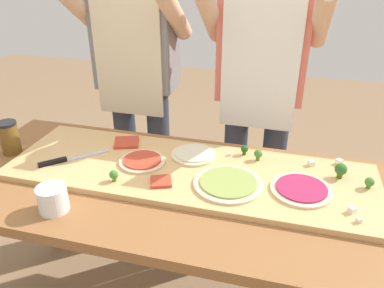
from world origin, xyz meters
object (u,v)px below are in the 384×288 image
(broccoli_floret_back_left, at_px, (114,175))
(cook_left, at_px, (137,69))
(cheese_crumble_a, at_px, (359,220))
(chefs_knife, at_px, (64,160))
(pizza_slice_near_left, at_px, (127,142))
(broccoli_floret_back_right, at_px, (244,149))
(pizza_slice_far_right, at_px, (161,181))
(flour_cup, at_px, (53,200))
(broccoli_floret_center_right, at_px, (341,170))
(cheese_crumble_c, at_px, (311,163))
(pizza_whole_cheese_artichoke, at_px, (194,154))
(sauce_jar, at_px, (9,138))
(cheese_crumble_e, at_px, (339,162))
(cheese_crumble_b, at_px, (230,154))
(pizza_whole_beet_magenta, at_px, (301,189))
(cheese_crumble_d, at_px, (352,210))
(prep_table, at_px, (173,205))
(broccoli_floret_front_right, at_px, (369,182))
(broccoli_floret_front_left, at_px, (258,154))
(pizza_whole_pesto_green, at_px, (228,183))
(pizza_whole_tomato_red, at_px, (142,161))
(cook_right, at_px, (261,79))

(broccoli_floret_back_left, bearing_deg, cook_left, 104.94)
(cheese_crumble_a, bearing_deg, chefs_knife, 174.88)
(pizza_slice_near_left, distance_m, broccoli_floret_back_right, 0.51)
(pizza_slice_far_right, distance_m, flour_cup, 0.37)
(broccoli_floret_center_right, xyz_separation_m, cheese_crumble_c, (-0.10, 0.06, -0.02))
(pizza_whole_cheese_artichoke, relative_size, sauce_jar, 1.30)
(cheese_crumble_e, bearing_deg, cheese_crumble_b, -173.97)
(chefs_knife, xyz_separation_m, pizza_whole_beet_magenta, (0.92, 0.03, 0.00))
(pizza_slice_near_left, bearing_deg, flour_cup, -96.75)
(broccoli_floret_center_right, bearing_deg, cheese_crumble_b, 172.07)
(broccoli_floret_back_left, distance_m, broccoli_floret_back_right, 0.54)
(cheese_crumble_d, bearing_deg, broccoli_floret_back_left, -177.96)
(cheese_crumble_c, height_order, cheese_crumble_e, same)
(prep_table, height_order, broccoli_floret_front_right, broccoli_floret_front_right)
(broccoli_floret_back_left, relative_size, sauce_jar, 0.32)
(broccoli_floret_center_right, bearing_deg, pizza_whole_beet_magenta, -137.02)
(prep_table, bearing_deg, broccoli_floret_back_right, 47.15)
(flour_cup, height_order, cook_left, cook_left)
(broccoli_floret_front_left, distance_m, sauce_jar, 1.04)
(pizza_whole_pesto_green, xyz_separation_m, cheese_crumble_b, (-0.03, 0.21, -0.00))
(sauce_jar, bearing_deg, pizza_whole_tomato_red, 2.89)
(broccoli_floret_center_right, relative_size, cook_right, 0.04)
(pizza_whole_beet_magenta, relative_size, cheese_crumble_e, 10.20)
(cheese_crumble_a, xyz_separation_m, cheese_crumble_b, (-0.46, 0.32, -0.00))
(pizza_whole_pesto_green, xyz_separation_m, sauce_jar, (-0.94, 0.04, 0.04))
(pizza_whole_tomato_red, xyz_separation_m, cheese_crumble_a, (0.79, -0.17, 0.00))
(pizza_whole_tomato_red, height_order, cheese_crumble_a, same)
(broccoli_floret_center_right, bearing_deg, sauce_jar, -174.99)
(flour_cup, bearing_deg, pizza_slice_near_left, 83.25)
(broccoli_floret_front_right, distance_m, cheese_crumble_d, 0.18)
(broccoli_floret_front_left, xyz_separation_m, flour_cup, (-0.63, -0.47, -0.01))
(pizza_whole_pesto_green, height_order, broccoli_floret_front_left, broccoli_floret_front_left)
(cheese_crumble_c, bearing_deg, broccoli_floret_back_left, -156.48)
(cheese_crumble_b, height_order, cheese_crumble_e, cheese_crumble_e)
(pizza_whole_tomato_red, bearing_deg, cook_right, 54.22)
(cook_right, bearing_deg, broccoli_floret_center_right, -51.96)
(broccoli_floret_front_right, bearing_deg, pizza_whole_beet_magenta, -160.83)
(cheese_crumble_c, bearing_deg, pizza_slice_far_right, -152.88)
(pizza_whole_tomato_red, relative_size, sauce_jar, 1.30)
(pizza_whole_tomato_red, xyz_separation_m, cook_right, (0.39, 0.54, 0.20))
(pizza_whole_pesto_green, bearing_deg, pizza_whole_tomato_red, 169.20)
(broccoli_floret_center_right, xyz_separation_m, broccoli_floret_front_right, (0.09, -0.05, -0.01))
(pizza_slice_far_right, xyz_separation_m, broccoli_floret_center_right, (0.63, 0.21, 0.03))
(prep_table, height_order, pizza_whole_cheese_artichoke, pizza_whole_cheese_artichoke)
(cook_left, bearing_deg, broccoli_floret_center_right, -24.89)
(broccoli_floret_back_left, xyz_separation_m, broccoli_floret_front_right, (0.89, 0.19, -0.00))
(broccoli_floret_front_right, xyz_separation_m, cheese_crumble_d, (-0.07, -0.16, -0.01))
(pizza_whole_pesto_green, bearing_deg, sauce_jar, 177.65)
(sauce_jar, bearing_deg, pizza_whole_pesto_green, -2.35)
(chefs_knife, distance_m, pizza_whole_pesto_green, 0.66)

